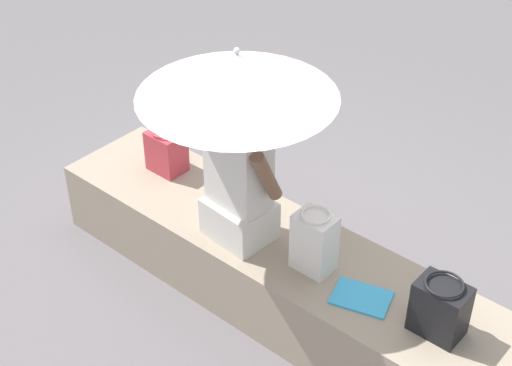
% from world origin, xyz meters
% --- Properties ---
extents(ground_plane, '(14.00, 14.00, 0.00)m').
position_xyz_m(ground_plane, '(0.00, 0.00, 0.00)').
color(ground_plane, '#605B5E').
extents(stone_bench, '(2.78, 0.64, 0.44)m').
position_xyz_m(stone_bench, '(0.00, 0.00, 0.22)').
color(stone_bench, gray).
rests_on(stone_bench, ground).
extents(person_seated, '(0.48, 0.31, 0.90)m').
position_xyz_m(person_seated, '(0.15, 0.10, 0.83)').
color(person_seated, beige).
rests_on(person_seated, stone_bench).
extents(parasol, '(0.95, 0.95, 1.15)m').
position_xyz_m(parasol, '(0.08, 0.18, 1.45)').
color(parasol, '#B7B7BC').
rests_on(parasol, stone_bench).
extents(handbag_black, '(0.21, 0.17, 0.28)m').
position_xyz_m(handbag_black, '(0.89, -0.08, 0.57)').
color(handbag_black, '#B2333D').
rests_on(handbag_black, stone_bench).
extents(tote_bag_canvas, '(0.20, 0.15, 0.35)m').
position_xyz_m(tote_bag_canvas, '(-0.31, 0.05, 0.61)').
color(tote_bag_canvas, silver).
rests_on(tote_bag_canvas, stone_bench).
extents(shoulder_bag_spare, '(0.24, 0.18, 0.30)m').
position_xyz_m(shoulder_bag_spare, '(-1.01, 0.03, 0.58)').
color(shoulder_bag_spare, black).
rests_on(shoulder_bag_spare, stone_bench).
extents(magazine, '(0.33, 0.27, 0.01)m').
position_xyz_m(magazine, '(-0.63, 0.08, 0.44)').
color(magazine, '#339ED1').
rests_on(magazine, stone_bench).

